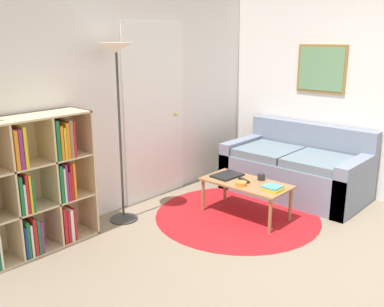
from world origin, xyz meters
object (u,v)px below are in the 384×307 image
object	(u,v)px
floor_lamp	(117,73)
couch	(297,170)
cup	(261,177)
coffee_table	(246,186)
bowl	(241,184)
laptop	(227,175)
bookshelf	(26,190)

from	to	relation	value
floor_lamp	couch	bearing A→B (deg)	-26.20
cup	coffee_table	bearing A→B (deg)	151.67
floor_lamp	bowl	world-z (taller)	floor_lamp
laptop	floor_lamp	bearing A→B (deg)	146.64
bookshelf	bowl	world-z (taller)	bookshelf
bookshelf	coffee_table	xyz separation A→B (m)	(1.98, -1.00, -0.24)
bookshelf	laptop	world-z (taller)	bookshelf
floor_lamp	bowl	size ratio (longest dim) A/B	15.46
bowl	cup	size ratio (longest dim) A/B	1.48
bookshelf	floor_lamp	bearing A→B (deg)	-4.74
bookshelf	couch	distance (m)	3.21
floor_lamp	coffee_table	distance (m)	1.80
laptop	cup	world-z (taller)	cup
cup	floor_lamp	bearing A→B (deg)	138.18
coffee_table	bowl	xyz separation A→B (m)	(-0.13, -0.03, 0.06)
bookshelf	cup	distance (m)	2.41
couch	bowl	xyz separation A→B (m)	(-1.17, 0.04, 0.12)
bowl	laptop	bearing A→B (deg)	62.93
coffee_table	cup	xyz separation A→B (m)	(0.16, -0.09, 0.08)
couch	bowl	world-z (taller)	couch
floor_lamp	couch	xyz separation A→B (m)	(2.00, -0.98, -1.27)
laptop	bowl	size ratio (longest dim) A/B	2.92
bowl	cup	world-z (taller)	cup
couch	coffee_table	bearing A→B (deg)	176.48
cup	laptop	bearing A→B (deg)	111.51
floor_lamp	coffee_table	bearing A→B (deg)	-43.68
couch	laptop	distance (m)	1.07
coffee_table	laptop	world-z (taller)	laptop
floor_lamp	cup	distance (m)	1.89
bookshelf	coffee_table	distance (m)	2.23
coffee_table	bowl	distance (m)	0.15
laptop	cup	distance (m)	0.39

